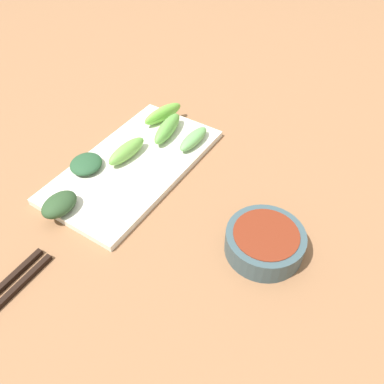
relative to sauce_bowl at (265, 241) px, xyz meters
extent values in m
cube|color=#8A5E3D|center=(0.15, -0.04, -0.03)|extent=(2.10, 2.10, 0.02)
cylinder|color=#364C51|center=(0.00, 0.00, 0.00)|extent=(0.11, 0.11, 0.04)
cylinder|color=maroon|center=(0.00, 0.00, 0.01)|extent=(0.09, 0.09, 0.02)
cube|color=silver|center=(0.27, -0.04, -0.01)|extent=(0.17, 0.32, 0.01)
ellipsoid|color=#6AA844|center=(0.28, -0.04, 0.01)|extent=(0.03, 0.09, 0.03)
ellipsoid|color=#6CB33E|center=(0.30, -0.17, 0.01)|extent=(0.04, 0.09, 0.03)
ellipsoid|color=#66A95A|center=(0.21, -0.14, 0.00)|extent=(0.03, 0.08, 0.02)
ellipsoid|color=#294525|center=(0.29, 0.11, 0.00)|extent=(0.04, 0.06, 0.03)
ellipsoid|color=#5EA242|center=(0.26, -0.13, 0.01)|extent=(0.04, 0.10, 0.03)
ellipsoid|color=#254B2C|center=(0.32, 0.02, 0.00)|extent=(0.07, 0.07, 0.02)
camera|label=1|loc=(-0.10, 0.34, 0.44)|focal=36.92mm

